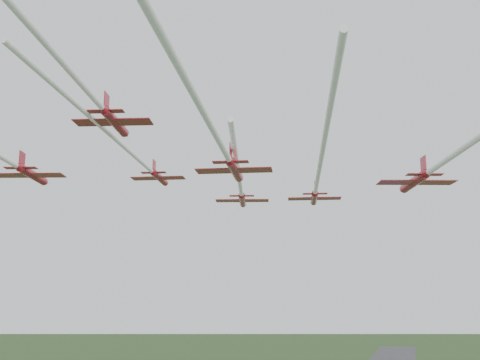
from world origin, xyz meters
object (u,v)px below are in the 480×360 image
(jet_row3_right, at_px, (437,166))
(jet_row4_left, at_px, (69,69))
(jet_lead, at_px, (240,187))
(jet_row2_left, at_px, (135,156))
(jet_row3_mid, at_px, (212,128))
(jet_row2_right, at_px, (319,174))

(jet_row3_right, xyz_separation_m, jet_row4_left, (-28.90, -27.77, 3.59))
(jet_lead, distance_m, jet_row4_left, 48.47)
(jet_row2_left, bearing_deg, jet_row3_mid, -54.60)
(jet_row3_mid, bearing_deg, jet_row2_left, 125.72)
(jet_lead, xyz_separation_m, jet_row2_left, (-7.78, -21.28, 0.29))
(jet_row3_mid, xyz_separation_m, jet_row4_left, (-8.17, -11.94, 2.05))
(jet_lead, relative_size, jet_row2_right, 0.85)
(jet_row2_left, relative_size, jet_row3_mid, 0.76)
(jet_row3_mid, relative_size, jet_row3_right, 1.62)
(jet_lead, distance_m, jet_row3_mid, 37.35)
(jet_lead, bearing_deg, jet_row3_right, -50.39)
(jet_row2_left, height_order, jet_row3_mid, jet_row2_left)
(jet_lead, bearing_deg, jet_row2_right, -62.83)
(jet_row2_right, bearing_deg, jet_row3_mid, -120.56)
(jet_row3_right, bearing_deg, jet_row2_left, 164.24)
(jet_row3_right, bearing_deg, jet_row4_left, -152.83)
(jet_row3_mid, distance_m, jet_row3_right, 26.13)
(jet_row2_left, distance_m, jet_row2_right, 23.12)
(jet_row3_mid, relative_size, jet_row4_left, 1.25)
(jet_row2_right, distance_m, jet_row4_left, 35.37)
(jet_lead, relative_size, jet_row4_left, 0.94)
(jet_row4_left, bearing_deg, jet_row2_right, 51.86)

